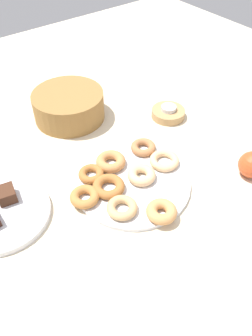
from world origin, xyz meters
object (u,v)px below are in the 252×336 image
(donut_3, at_px, (142,175))
(tealight, at_px, (169,108))
(donut_plate, at_px, (132,183))
(basket, at_px, (69,106))
(donut_4, at_px, (111,161))
(donut_6, at_px, (85,197))
(donut_0, at_px, (164,160))
(donut_1, at_px, (91,174))
(donut_7, at_px, (122,208))
(apple, at_px, (252,165))
(donut_2, at_px, (162,212))
(donut_5, at_px, (109,186))
(donut_8, at_px, (143,147))
(candle_holder, at_px, (168,113))
(brownie_far, at_px, (6,194))
(cake_plate, at_px, (2,214))

(donut_3, relative_size, tealight, 1.54)
(donut_plate, bearing_deg, basket, 86.39)
(donut_4, bearing_deg, donut_plate, -84.11)
(donut_plate, xyz_separation_m, donut_6, (-0.15, 0.02, 0.02))
(donut_3, bearing_deg, donut_0, 5.41)
(donut_1, relative_size, donut_3, 0.91)
(donut_6, xyz_separation_m, donut_7, (0.06, -0.09, -0.00))
(donut_0, height_order, apple, apple)
(tealight, bearing_deg, donut_3, -145.82)
(donut_2, distance_m, donut_5, 0.17)
(donut_3, distance_m, donut_4, 0.11)
(donut_8, bearing_deg, donut_2, -118.99)
(donut_6, height_order, candle_holder, donut_6)
(donut_5, relative_size, brownie_far, 1.73)
(donut_7, xyz_separation_m, tealight, (0.40, 0.25, 0.01))
(donut_1, bearing_deg, donut_8, -0.49)
(cake_plate, xyz_separation_m, basket, (0.37, 0.28, 0.04))
(candle_holder, bearing_deg, donut_6, -160.74)
(brownie_far, xyz_separation_m, apple, (0.62, -0.33, 0.00))
(donut_4, relative_size, donut_8, 1.14)
(donut_1, relative_size, basket, 0.30)
(cake_plate, height_order, candle_holder, candle_holder)
(donut_plate, bearing_deg, apple, -30.85)
(donut_2, bearing_deg, basket, 85.76)
(donut_3, relative_size, donut_4, 0.92)
(donut_5, bearing_deg, donut_7, -100.30)
(donut_8, relative_size, brownie_far, 1.50)
(donut_7, bearing_deg, tealight, 32.31)
(donut_plate, xyz_separation_m, cake_plate, (-0.35, 0.12, 0.00))
(donut_0, bearing_deg, donut_6, 175.27)
(donut_1, height_order, brownie_far, brownie_far)
(donut_5, bearing_deg, tealight, 23.79)
(donut_plate, distance_m, donut_4, 0.10)
(tealight, bearing_deg, donut_plate, -149.33)
(donut_2, distance_m, tealight, 0.46)
(donut_3, xyz_separation_m, apple, (0.28, -0.17, 0.01))
(donut_plate, bearing_deg, donut_8, 37.53)
(donut_2, height_order, donut_8, donut_2)
(donut_8, bearing_deg, donut_plate, -142.47)
(donut_0, height_order, donut_5, donut_5)
(donut_plate, height_order, donut_5, donut_5)
(donut_plate, xyz_separation_m, basket, (0.02, 0.40, 0.04))
(donut_0, height_order, basket, basket)
(donut_0, distance_m, donut_1, 0.22)
(donut_7, bearing_deg, candle_holder, 32.31)
(donut_8, height_order, brownie_far, brownie_far)
(brownie_far, distance_m, basket, 0.42)
(donut_1, bearing_deg, donut_plate, -45.91)
(donut_0, bearing_deg, donut_7, -161.87)
(donut_1, bearing_deg, donut_5, -81.02)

